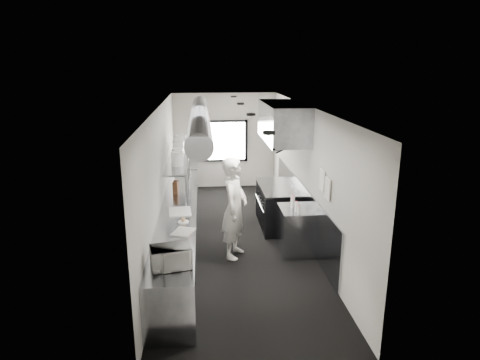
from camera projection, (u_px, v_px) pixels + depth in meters
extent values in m
cube|color=black|center=(235.00, 239.00, 9.02)|extent=(3.00, 8.00, 0.01)
cube|color=beige|center=(235.00, 107.00, 8.27)|extent=(3.00, 8.00, 0.01)
cube|color=beige|center=(225.00, 141.00, 12.48)|extent=(3.00, 0.02, 2.80)
cube|color=beige|center=(263.00, 266.00, 4.81)|extent=(3.00, 0.02, 2.80)
cube|color=beige|center=(161.00, 177.00, 8.51)|extent=(0.02, 8.00, 2.80)
cube|color=beige|center=(307.00, 174.00, 8.77)|extent=(0.02, 8.00, 2.80)
cube|color=gray|center=(301.00, 208.00, 9.29)|extent=(0.03, 5.50, 1.10)
cylinder|color=gray|center=(200.00, 118.00, 8.66)|extent=(0.40, 6.40, 0.40)
cube|color=silver|center=(225.00, 141.00, 12.44)|extent=(1.20, 0.03, 1.10)
cube|color=black|center=(224.00, 122.00, 12.30)|extent=(1.36, 0.03, 0.08)
cube|color=black|center=(225.00, 160.00, 12.61)|extent=(1.36, 0.03, 0.08)
cube|color=black|center=(203.00, 141.00, 12.40)|extent=(0.08, 0.03, 1.25)
cube|color=black|center=(246.00, 141.00, 12.52)|extent=(0.08, 0.03, 1.25)
cube|color=gray|center=(283.00, 122.00, 9.14)|extent=(0.80, 2.20, 0.80)
cube|color=gray|center=(265.00, 140.00, 9.21)|extent=(0.05, 2.20, 0.05)
cube|color=black|center=(279.00, 137.00, 9.22)|extent=(0.50, 2.10, 0.28)
cube|color=gray|center=(179.00, 230.00, 8.32)|extent=(0.70, 6.00, 0.90)
cube|color=gray|center=(178.00, 159.00, 9.46)|extent=(0.45, 3.00, 0.04)
cylinder|color=gray|center=(186.00, 191.00, 8.22)|extent=(0.04, 0.04, 0.66)
cylinder|color=gray|center=(188.00, 173.00, 9.56)|extent=(0.04, 0.04, 0.66)
cylinder|color=gray|center=(189.00, 159.00, 10.91)|extent=(0.04, 0.04, 0.66)
cube|color=black|center=(279.00, 207.00, 9.66)|extent=(0.85, 1.60, 0.90)
cube|color=gray|center=(279.00, 187.00, 9.53)|extent=(0.85, 1.60, 0.04)
cube|color=gray|center=(261.00, 207.00, 9.63)|extent=(0.03, 1.55, 0.80)
cylinder|color=gray|center=(260.00, 203.00, 9.60)|extent=(0.03, 1.30, 0.03)
cube|color=gray|center=(296.00, 230.00, 8.33)|extent=(0.65, 0.80, 0.90)
cube|color=gray|center=(186.00, 180.00, 11.87)|extent=(0.70, 1.20, 0.90)
cube|color=white|center=(322.00, 180.00, 7.56)|extent=(0.02, 0.28, 0.38)
cube|color=white|center=(327.00, 189.00, 7.24)|extent=(0.02, 0.28, 0.38)
imported|color=silver|center=(235.00, 208.00, 7.99)|extent=(0.70, 0.84, 1.96)
imported|color=silver|center=(171.00, 257.00, 5.82)|extent=(0.58, 0.49, 0.30)
cylinder|color=beige|center=(160.00, 252.00, 6.21)|extent=(0.18, 0.18, 0.10)
cylinder|color=beige|center=(161.00, 255.00, 6.13)|extent=(0.16, 0.16, 0.09)
cube|color=white|center=(183.00, 232.00, 7.07)|extent=(0.43, 0.48, 0.01)
cylinder|color=white|center=(183.00, 222.00, 7.49)|extent=(0.25, 0.25, 0.02)
sphere|color=tan|center=(183.00, 219.00, 7.48)|extent=(0.08, 0.08, 0.08)
cube|color=silver|center=(180.00, 212.00, 8.00)|extent=(0.45, 0.58, 0.02)
cube|color=#572B1E|center=(176.00, 187.00, 9.15)|extent=(0.13, 0.25, 0.26)
cylinder|color=white|center=(177.00, 159.00, 8.73)|extent=(0.28, 0.28, 0.30)
cylinder|color=white|center=(178.00, 155.00, 9.01)|extent=(0.25, 0.25, 0.31)
cylinder|color=white|center=(178.00, 149.00, 9.53)|extent=(0.30, 0.30, 0.36)
cylinder|color=white|center=(181.00, 144.00, 10.04)|extent=(0.30, 0.30, 0.41)
cylinder|color=silver|center=(299.00, 210.00, 7.87)|extent=(0.06, 0.06, 0.16)
cylinder|color=silver|center=(296.00, 207.00, 8.01)|extent=(0.08, 0.08, 0.19)
cylinder|color=silver|center=(292.00, 204.00, 8.21)|extent=(0.08, 0.08, 0.18)
cylinder|color=silver|center=(293.00, 201.00, 8.37)|extent=(0.07, 0.07, 0.17)
cylinder|color=silver|center=(292.00, 199.00, 8.49)|extent=(0.07, 0.07, 0.17)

